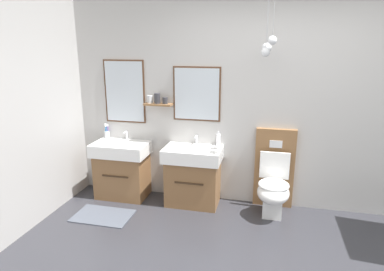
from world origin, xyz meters
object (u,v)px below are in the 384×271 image
at_px(vanity_sink_right, 193,174).
at_px(toothbrush_cup, 107,134).
at_px(vanity_sink_left, 122,168).
at_px(toilet, 273,183).
at_px(soap_dispenser, 218,139).

distance_m(vanity_sink_right, toothbrush_cup, 1.32).
xyz_separation_m(vanity_sink_left, toilet, (1.96, 0.00, -0.02)).
xyz_separation_m(toothbrush_cup, soap_dispenser, (1.53, 0.01, 0.02)).
relative_size(vanity_sink_right, toilet, 0.74).
distance_m(vanity_sink_left, soap_dispenser, 1.33).
bearing_deg(vanity_sink_left, vanity_sink_right, 0.00).
relative_size(vanity_sink_left, toothbrush_cup, 3.56).
relative_size(toilet, soap_dispenser, 5.43).
distance_m(vanity_sink_right, toilet, 0.99).
bearing_deg(toilet, vanity_sink_right, -179.79).
bearing_deg(vanity_sink_left, toilet, 0.11).
relative_size(toilet, toothbrush_cup, 4.79).
height_order(toilet, toothbrush_cup, toilet).
height_order(vanity_sink_right, toothbrush_cup, toothbrush_cup).
bearing_deg(vanity_sink_left, toothbrush_cup, 149.28).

